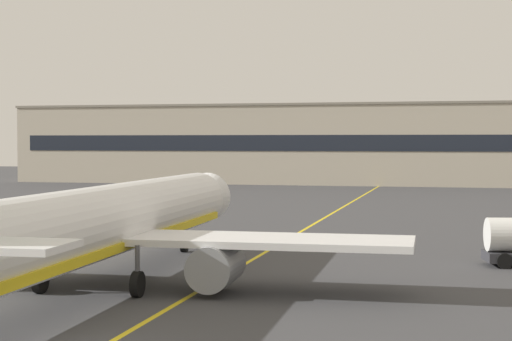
% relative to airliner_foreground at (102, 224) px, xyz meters
% --- Properties ---
extents(taxiway_centreline, '(0.32, 180.00, 0.01)m').
position_rel_airliner_foreground_xyz_m(taxiway_centreline, '(5.08, 17.82, -3.37)').
color(taxiway_centreline, yellow).
rests_on(taxiway_centreline, ground).
extents(airliner_foreground, '(32.12, 41.48, 11.65)m').
position_rel_airliner_foreground_xyz_m(airliner_foreground, '(0.00, 0.00, 0.00)').
color(airliner_foreground, white).
rests_on(airliner_foreground, ground).
extents(terminal_building, '(134.54, 12.40, 14.36)m').
position_rel_airliner_foreground_xyz_m(terminal_building, '(4.28, 107.67, 3.82)').
color(terminal_building, '#B2A893').
rests_on(terminal_building, ground).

